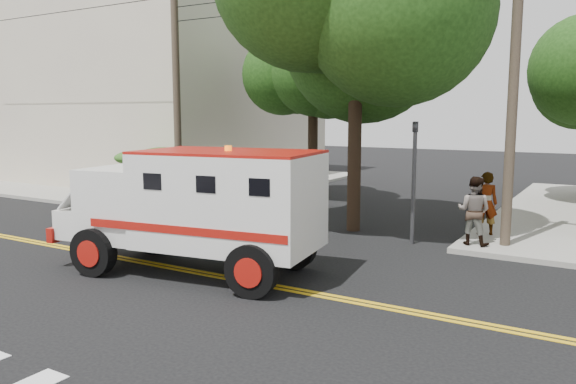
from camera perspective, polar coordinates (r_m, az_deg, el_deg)
The scene contains 13 objects.
ground at distance 14.13m, azimuth -10.14°, elevation -7.86°, with size 100.00×100.00×0.00m, color black.
sidewalk_nw at distance 32.89m, azimuth -12.53°, elevation 1.24°, with size 17.00×17.00×0.15m, color gray.
building_left at distance 35.17m, azimuth -13.49°, elevation 9.92°, with size 16.00×14.00×10.00m, color beige.
utility_pole_left at distance 21.81m, azimuth -11.25°, elevation 9.60°, with size 0.28×0.28×9.00m, color #382D23.
utility_pole_right at distance 16.65m, azimuth 21.92°, elevation 9.73°, with size 0.28×0.28×9.00m, color #382D23.
tree_main at distance 18.18m, azimuth 7.95°, elevation 18.60°, with size 6.08×5.70×9.85m.
tree_left at distance 24.97m, azimuth 3.01°, elevation 12.34°, with size 4.48×4.20×7.70m.
traffic_signal at distance 16.72m, azimuth 12.69°, elevation 2.29°, with size 0.15×0.18×3.60m.
accessibility_sign at distance 22.47m, azimuth -11.87°, elevation 1.52°, with size 0.45×0.10×2.02m.
palm_planter at distance 23.62m, azimuth -13.36°, elevation 2.47°, with size 3.52×2.63×2.36m.
armored_truck at distance 13.54m, azimuth -9.17°, elevation -1.18°, with size 6.82×3.41×2.98m.
pedestrian_a at distance 18.11m, azimuth 19.44°, elevation -1.09°, with size 0.71×0.46×1.93m, color gray.
pedestrian_b at distance 16.60m, azimuth 18.36°, elevation -1.82°, with size 0.94×0.73×1.94m, color gray.
Camera 1 is at (8.97, -10.22, 3.83)m, focal length 35.00 mm.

